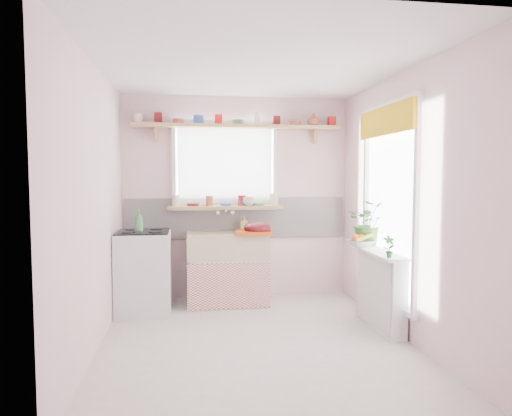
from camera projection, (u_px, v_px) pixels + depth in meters
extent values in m
plane|color=silver|center=(255.00, 341.00, 4.22)|extent=(3.20, 3.20, 0.00)
plane|color=white|center=(255.00, 66.00, 4.04)|extent=(3.20, 3.20, 0.00)
plane|color=#FCD3D9|center=(237.00, 198.00, 5.71)|extent=(2.80, 0.00, 2.80)
plane|color=#FCD3D9|center=(296.00, 224.00, 2.55)|extent=(2.80, 0.00, 2.80)
plane|color=#FCD3D9|center=(95.00, 208.00, 3.93)|extent=(0.00, 3.20, 3.20)
plane|color=#FCD3D9|center=(401.00, 205.00, 4.33)|extent=(0.00, 3.20, 3.20)
cube|color=white|center=(237.00, 218.00, 5.71)|extent=(2.74, 0.03, 0.50)
cube|color=pink|center=(237.00, 234.00, 5.72)|extent=(2.74, 0.02, 0.12)
cube|color=white|center=(225.00, 166.00, 5.65)|extent=(1.20, 0.01, 1.00)
cube|color=white|center=(225.00, 166.00, 5.59)|extent=(1.15, 0.02, 0.95)
cube|color=white|center=(391.00, 203.00, 4.53)|extent=(0.01, 1.10, 1.90)
cube|color=gold|center=(385.00, 121.00, 4.46)|extent=(0.03, 1.20, 0.28)
cube|color=white|center=(227.00, 280.00, 5.46)|extent=(0.85, 0.55, 0.55)
cube|color=#D2483D|center=(229.00, 286.00, 5.18)|extent=(0.95, 0.02, 0.53)
cube|color=beige|center=(227.00, 245.00, 5.43)|extent=(0.95, 0.55, 0.30)
cylinder|color=silver|center=(225.00, 210.00, 5.65)|extent=(0.03, 0.22, 0.03)
cube|color=white|center=(144.00, 273.00, 5.06)|extent=(0.58, 0.58, 0.90)
cube|color=black|center=(143.00, 232.00, 5.03)|extent=(0.56, 0.56, 0.02)
cylinder|color=black|center=(128.00, 232.00, 4.87)|extent=(0.14, 0.14, 0.01)
cylinder|color=black|center=(155.00, 232.00, 4.91)|extent=(0.14, 0.14, 0.01)
cylinder|color=black|center=(132.00, 229.00, 5.15)|extent=(0.14, 0.14, 0.01)
cylinder|color=black|center=(157.00, 229.00, 5.19)|extent=(0.14, 0.14, 0.01)
cube|color=white|center=(380.00, 290.00, 4.58)|extent=(0.15, 0.90, 0.75)
cube|color=white|center=(378.00, 252.00, 4.54)|extent=(0.22, 0.95, 0.03)
cube|color=tan|center=(226.00, 207.00, 5.58)|extent=(1.40, 0.22, 0.04)
cube|color=tan|center=(238.00, 127.00, 5.52)|extent=(2.52, 0.24, 0.04)
cylinder|color=silver|center=(138.00, 118.00, 5.34)|extent=(0.11, 0.11, 0.12)
cylinder|color=#590F14|center=(158.00, 118.00, 5.38)|extent=(0.11, 0.11, 0.12)
cylinder|color=#A55133|center=(179.00, 121.00, 5.41)|extent=(0.11, 0.11, 0.06)
cylinder|color=#3359A5|center=(199.00, 119.00, 5.45)|extent=(0.11, 0.11, 0.12)
cylinder|color=red|center=(218.00, 120.00, 5.48)|extent=(0.11, 0.11, 0.12)
cylinder|color=#3F7F4C|center=(238.00, 122.00, 5.52)|extent=(0.11, 0.11, 0.06)
cylinder|color=silver|center=(257.00, 120.00, 5.55)|extent=(0.11, 0.11, 0.12)
cylinder|color=#590F14|center=(276.00, 121.00, 5.58)|extent=(0.11, 0.11, 0.12)
cylinder|color=#A55133|center=(295.00, 123.00, 5.62)|extent=(0.11, 0.11, 0.06)
cylinder|color=#3359A5|center=(314.00, 121.00, 5.65)|extent=(0.11, 0.11, 0.12)
cylinder|color=red|center=(332.00, 122.00, 5.68)|extent=(0.11, 0.11, 0.12)
cylinder|color=silver|center=(174.00, 201.00, 5.48)|extent=(0.11, 0.11, 0.12)
cylinder|color=#590F14|center=(192.00, 201.00, 5.51)|extent=(0.11, 0.11, 0.12)
cylinder|color=#A55133|center=(209.00, 203.00, 5.54)|extent=(0.11, 0.11, 0.06)
cylinder|color=#3359A5|center=(226.00, 201.00, 5.57)|extent=(0.11, 0.11, 0.12)
cylinder|color=red|center=(243.00, 201.00, 5.60)|extent=(0.11, 0.11, 0.12)
cylinder|color=#3F7F4C|center=(259.00, 203.00, 5.63)|extent=(0.11, 0.11, 0.06)
cylinder|color=silver|center=(276.00, 200.00, 5.66)|extent=(0.11, 0.11, 0.12)
cube|color=#FD5816|center=(255.00, 232.00, 5.27)|extent=(0.47, 0.38, 0.04)
ellipsoid|color=#540E13|center=(257.00, 228.00, 5.26)|extent=(0.41, 0.41, 0.15)
imported|color=#37692A|center=(369.00, 223.00, 4.93)|extent=(0.55, 0.52, 0.48)
imported|color=silver|center=(361.00, 243.00, 4.84)|extent=(0.31, 0.31, 0.07)
imported|color=#245A24|center=(389.00, 247.00, 4.16)|extent=(0.11, 0.07, 0.21)
imported|color=#DAD061|center=(244.00, 223.00, 5.63)|extent=(0.09, 0.09, 0.18)
imported|color=beige|center=(249.00, 201.00, 5.55)|extent=(0.17, 0.17, 0.11)
imported|color=#3663B0|center=(245.00, 203.00, 5.63)|extent=(0.24, 0.24, 0.06)
imported|color=#A14831|center=(313.00, 119.00, 5.59)|extent=(0.15, 0.15, 0.15)
imported|color=#42854D|center=(139.00, 221.00, 4.90)|extent=(0.11, 0.11, 0.25)
sphere|color=orange|center=(361.00, 238.00, 4.83)|extent=(0.08, 0.08, 0.08)
sphere|color=orange|center=(365.00, 237.00, 4.87)|extent=(0.08, 0.08, 0.08)
sphere|color=orange|center=(356.00, 238.00, 4.85)|extent=(0.08, 0.08, 0.08)
cylinder|color=yellow|center=(365.00, 238.00, 4.79)|extent=(0.18, 0.04, 0.10)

